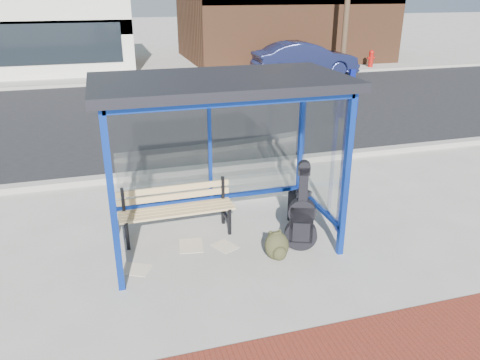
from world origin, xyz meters
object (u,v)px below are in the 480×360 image
object	(u,v)px
suitcase	(299,206)
backpack	(277,247)
guitar_bag	(301,220)
fire_hydrant	(371,58)
parked_car	(305,59)
bench	(176,207)

from	to	relation	value
suitcase	backpack	size ratio (longest dim) A/B	1.36
guitar_bag	fire_hydrant	world-z (taller)	guitar_bag
guitar_bag	backpack	size ratio (longest dim) A/B	3.11
backpack	parked_car	xyz separation A→B (m)	(6.24, 13.34, 0.53)
parked_car	backpack	bearing A→B (deg)	156.68
guitar_bag	backpack	world-z (taller)	guitar_bag
suitcase	fire_hydrant	distance (m)	16.82
bench	guitar_bag	world-z (taller)	guitar_bag
bench	backpack	xyz separation A→B (m)	(1.20, -1.10, -0.26)
fire_hydrant	bench	bearing A→B (deg)	-130.01
backpack	bench	bearing A→B (deg)	138.23
suitcase	fire_hydrant	world-z (taller)	fire_hydrant
fire_hydrant	parked_car	bearing A→B (deg)	-159.96
bench	fire_hydrant	size ratio (longest dim) A/B	2.14
bench	backpack	world-z (taller)	bench
guitar_bag	fire_hydrant	xyz separation A→B (m)	(9.91, 14.66, -0.03)
guitar_bag	suitcase	distance (m)	0.92
bench	guitar_bag	xyz separation A→B (m)	(1.62, -0.94, 0.01)
bench	parked_car	bearing A→B (deg)	57.98
bench	parked_car	distance (m)	14.33
backpack	fire_hydrant	bearing A→B (deg)	55.98
backpack	parked_car	world-z (taller)	parked_car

